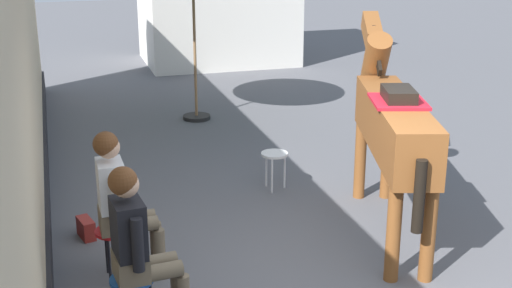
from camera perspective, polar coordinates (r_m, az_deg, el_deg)
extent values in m
plane|color=#56565B|center=(8.72, -0.86, -2.77)|extent=(40.00, 40.00, 0.00)
cube|color=#CCB793|center=(6.51, -19.32, 4.54)|extent=(0.30, 14.00, 3.40)
cube|color=black|center=(7.00, -17.86, -7.61)|extent=(0.34, 14.00, 0.36)
cube|color=silver|center=(15.61, -3.22, 11.49)|extent=(3.20, 2.40, 2.60)
cylinder|color=#194C99|center=(5.52, -10.16, -10.89)|extent=(0.34, 0.34, 0.03)
cube|color=brown|center=(5.47, -10.22, -9.84)|extent=(0.27, 0.34, 0.20)
cube|color=black|center=(5.33, -10.42, -6.80)|extent=(0.25, 0.36, 0.44)
sphere|color=tan|center=(5.19, -10.64, -3.29)|extent=(0.20, 0.20, 0.20)
sphere|color=#593319|center=(5.17, -10.87, -3.01)|extent=(0.22, 0.22, 0.22)
cylinder|color=brown|center=(5.59, -8.45, -9.63)|extent=(0.39, 0.17, 0.13)
cylinder|color=brown|center=(5.46, -8.03, -10.37)|extent=(0.39, 0.17, 0.13)
cylinder|color=black|center=(5.53, -10.63, -6.41)|extent=(0.09, 0.09, 0.42)
cylinder|color=black|center=(5.17, -9.68, -8.15)|extent=(0.09, 0.09, 0.42)
cylinder|color=red|center=(6.33, -11.55, -7.01)|extent=(0.34, 0.34, 0.03)
cylinder|color=black|center=(6.45, -10.17, -8.80)|extent=(0.02, 0.02, 0.45)
cylinder|color=black|center=(6.54, -12.16, -8.54)|extent=(0.02, 0.02, 0.45)
cylinder|color=black|center=(6.33, -11.92, -9.49)|extent=(0.02, 0.02, 0.45)
cube|color=brown|center=(6.29, -11.62, -6.06)|extent=(0.25, 0.32, 0.20)
cube|color=silver|center=(6.16, -11.81, -3.34)|extent=(0.23, 0.34, 0.44)
sphere|color=tan|center=(6.05, -12.02, -0.26)|extent=(0.20, 0.20, 0.20)
sphere|color=#593319|center=(6.03, -12.23, 0.00)|extent=(0.22, 0.22, 0.22)
cylinder|color=brown|center=(6.40, -9.98, -6.00)|extent=(0.38, 0.14, 0.13)
cylinder|color=brown|center=(6.55, -8.17, -8.22)|extent=(0.11, 0.11, 0.46)
cylinder|color=brown|center=(6.25, -9.77, -6.58)|extent=(0.38, 0.14, 0.13)
cylinder|color=brown|center=(6.41, -7.93, -8.83)|extent=(0.11, 0.11, 0.46)
cylinder|color=silver|center=(6.37, -11.80, -3.11)|extent=(0.09, 0.09, 0.42)
cylinder|color=silver|center=(6.00, -11.37, -4.44)|extent=(0.09, 0.09, 0.42)
cube|color=brown|center=(6.96, 11.28, 1.46)|extent=(1.03, 2.24, 0.52)
cylinder|color=brown|center=(8.06, 8.54, -1.36)|extent=(0.13, 0.13, 0.90)
cylinder|color=brown|center=(8.12, 10.70, -1.34)|extent=(0.13, 0.13, 0.90)
cylinder|color=brown|center=(6.30, 11.20, -7.28)|extent=(0.13, 0.13, 0.90)
cylinder|color=brown|center=(6.37, 13.96, -7.19)|extent=(0.13, 0.13, 0.90)
cylinder|color=brown|center=(8.01, 9.78, 6.63)|extent=(0.44, 0.68, 0.73)
cube|color=brown|center=(8.28, 9.48, 9.18)|extent=(0.32, 0.56, 0.40)
cube|color=black|center=(7.96, 9.85, 7.58)|extent=(0.21, 0.62, 0.48)
cylinder|color=black|center=(6.00, 13.24, -4.21)|extent=(0.12, 0.12, 0.65)
cube|color=red|center=(6.79, 11.59, 3.44)|extent=(0.65, 0.72, 0.03)
cube|color=black|center=(6.77, 11.63, 4.01)|extent=(0.39, 0.50, 0.12)
cylinder|color=black|center=(11.27, -4.89, 2.22)|extent=(0.44, 0.44, 0.06)
cylinder|color=olive|center=(11.02, -5.04, 7.57)|extent=(0.04, 0.04, 2.20)
cylinder|color=white|center=(8.21, 1.53, -0.82)|extent=(0.32, 0.32, 0.03)
cylinder|color=silver|center=(8.33, 2.36, -2.23)|extent=(0.02, 0.02, 0.43)
cylinder|color=silver|center=(8.37, 0.85, -2.11)|extent=(0.02, 0.02, 0.43)
cylinder|color=silver|center=(8.17, 1.32, -2.63)|extent=(0.02, 0.02, 0.43)
cube|color=maroon|center=(7.32, -13.76, -6.73)|extent=(0.18, 0.30, 0.20)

